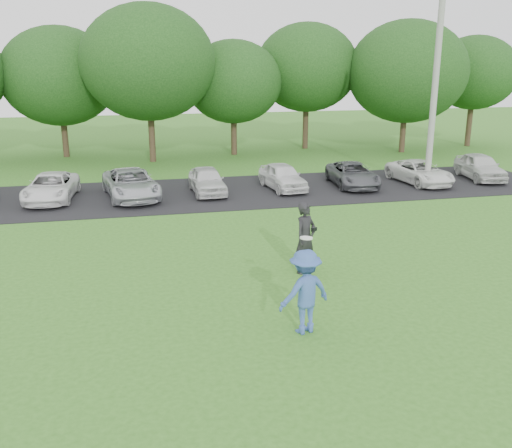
{
  "coord_description": "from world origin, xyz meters",
  "views": [
    {
      "loc": [
        -3.34,
        -11.35,
        5.77
      ],
      "look_at": [
        0.0,
        3.5,
        1.3
      ],
      "focal_mm": 40.0,
      "sensor_mm": 36.0,
      "label": 1
    }
  ],
  "objects": [
    {
      "name": "ground",
      "position": [
        0.0,
        0.0,
        0.0
      ],
      "size": [
        100.0,
        100.0,
        0.0
      ],
      "primitive_type": "plane",
      "color": "#32691E",
      "rests_on": "ground"
    },
    {
      "name": "parking_lot",
      "position": [
        0.0,
        13.0,
        0.01
      ],
      "size": [
        32.0,
        6.5,
        0.03
      ],
      "primitive_type": "cube",
      "color": "black",
      "rests_on": "ground"
    },
    {
      "name": "utility_pole",
      "position": [
        10.04,
        12.12,
        4.61
      ],
      "size": [
        0.28,
        0.28,
        9.21
      ],
      "primitive_type": "cylinder",
      "color": "#979893",
      "rests_on": "ground"
    },
    {
      "name": "frisbee_player",
      "position": [
        0.16,
        -0.56,
        0.94
      ],
      "size": [
        1.36,
        1.02,
        2.2
      ],
      "color": "#3A5BA4",
      "rests_on": "ground"
    },
    {
      "name": "camera_bystander",
      "position": [
        1.26,
        2.89,
        1.0
      ],
      "size": [
        0.87,
        0.8,
        1.99
      ],
      "color": "black",
      "rests_on": "ground"
    },
    {
      "name": "parked_cars",
      "position": [
        -0.92,
        12.93,
        0.6
      ],
      "size": [
        28.63,
        4.92,
        1.24
      ],
      "color": "silver",
      "rests_on": "parking_lot"
    },
    {
      "name": "tree_row",
      "position": [
        1.51,
        22.76,
        4.91
      ],
      "size": [
        42.39,
        9.85,
        8.64
      ],
      "color": "#38281C",
      "rests_on": "ground"
    }
  ]
}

